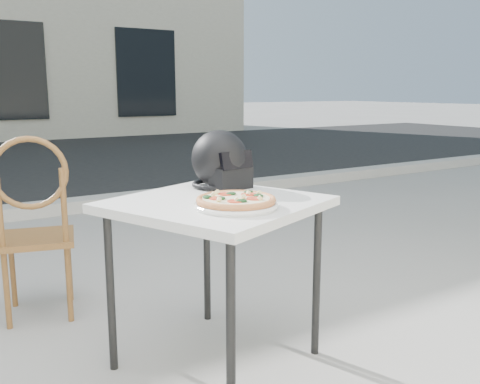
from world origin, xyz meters
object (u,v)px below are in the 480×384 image
plate (236,205)px  pizza (236,200)px  cafe_table_main (216,215)px  cafe_chair_main (34,219)px  helmet (221,162)px

plate → pizza: 0.02m
cafe_table_main → pizza: (-0.01, -0.18, 0.10)m
pizza → plate: bearing=-100.5°
plate → pizza: (0.00, 0.00, 0.02)m
cafe_table_main → plate: bearing=-93.4°
plate → pizza: pizza is taller
cafe_table_main → pizza: size_ratio=2.90×
cafe_table_main → cafe_chair_main: size_ratio=1.03×
plate → helmet: helmet is taller
plate → cafe_table_main: bearing=86.6°
pizza → cafe_chair_main: cafe_chair_main is taller
cafe_table_main → cafe_chair_main: cafe_chair_main is taller
plate → cafe_chair_main: size_ratio=0.40×
cafe_table_main → cafe_chair_main: (-0.56, 0.88, -0.13)m
cafe_table_main → plate: size_ratio=2.56×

